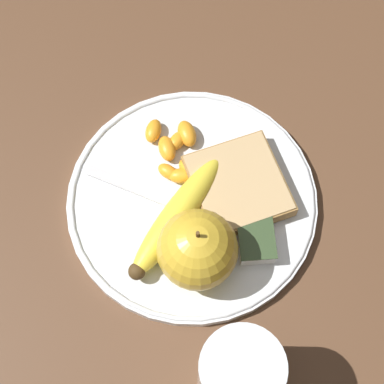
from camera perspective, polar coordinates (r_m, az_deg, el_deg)
name	(u,v)px	position (r m, az deg, el deg)	size (l,w,h in m)	color
ground_plane	(192,203)	(0.72, 0.00, -1.00)	(3.00, 3.00, 0.00)	brown
plate	(192,200)	(0.71, 0.00, -0.76)	(0.28, 0.28, 0.01)	silver
juice_glass	(238,376)	(0.62, 4.15, -16.02)	(0.08, 0.08, 0.11)	silver
apple	(195,250)	(0.64, 0.24, -5.15)	(0.08, 0.08, 0.09)	gold
banana	(176,217)	(0.68, -1.39, -2.24)	(0.15, 0.13, 0.03)	yellow
bread_slice	(238,186)	(0.71, 4.11, 0.56)	(0.12, 0.12, 0.02)	olive
fork	(177,205)	(0.70, -1.30, -1.19)	(0.10, 0.17, 0.00)	silver
jam_packet	(256,242)	(0.68, 5.72, -4.41)	(0.05, 0.04, 0.02)	white
orange_segment_0	(190,169)	(0.71, -0.18, 2.02)	(0.04, 0.03, 0.02)	orange
orange_segment_1	(182,176)	(0.71, -0.92, 1.46)	(0.02, 0.03, 0.02)	orange
orange_segment_2	(191,133)	(0.73, -0.08, 5.23)	(0.04, 0.03, 0.02)	orange
orange_segment_3	(168,172)	(0.71, -2.14, 1.82)	(0.03, 0.03, 0.01)	orange
orange_segment_4	(177,141)	(0.73, -1.33, 4.56)	(0.03, 0.03, 0.02)	orange
orange_segment_5	(153,131)	(0.74, -3.45, 5.44)	(0.03, 0.03, 0.02)	orange
orange_segment_6	(167,148)	(0.73, -2.23, 3.89)	(0.03, 0.02, 0.02)	orange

